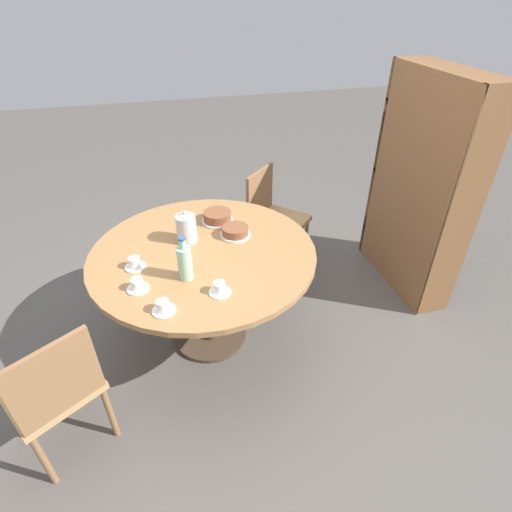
{
  "coord_description": "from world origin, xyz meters",
  "views": [
    {
      "loc": [
        2.07,
        -0.21,
        2.15
      ],
      "look_at": [
        0.0,
        0.34,
        0.65
      ],
      "focal_mm": 28.0,
      "sensor_mm": 36.0,
      "label": 1
    }
  ],
  "objects_px": {
    "chair_a": "(274,216)",
    "cup_d": "(163,307)",
    "water_bottle": "(185,262)",
    "bookshelf": "(419,187)",
    "cake_main": "(217,217)",
    "chair_b": "(53,389)",
    "cake_second": "(235,231)",
    "cup_a": "(220,289)",
    "cup_b": "(137,285)",
    "cup_c": "(135,264)",
    "coffee_pot": "(186,228)"
  },
  "relations": [
    {
      "from": "cup_b",
      "to": "water_bottle",
      "type": "bearing_deg",
      "value": 97.58
    },
    {
      "from": "cup_b",
      "to": "chair_a",
      "type": "bearing_deg",
      "value": 133.83
    },
    {
      "from": "cup_d",
      "to": "cup_a",
      "type": "bearing_deg",
      "value": 103.0
    },
    {
      "from": "cake_second",
      "to": "cup_b",
      "type": "distance_m",
      "value": 0.75
    },
    {
      "from": "cup_c",
      "to": "cup_d",
      "type": "relative_size",
      "value": 1.0
    },
    {
      "from": "cake_second",
      "to": "cup_b",
      "type": "xyz_separation_m",
      "value": [
        0.4,
        -0.63,
        -0.0
      ]
    },
    {
      "from": "coffee_pot",
      "to": "cake_main",
      "type": "height_order",
      "value": "coffee_pot"
    },
    {
      "from": "cake_main",
      "to": "cup_c",
      "type": "bearing_deg",
      "value": -54.19
    },
    {
      "from": "bookshelf",
      "to": "cup_a",
      "type": "relative_size",
      "value": 13.8
    },
    {
      "from": "water_bottle",
      "to": "cake_second",
      "type": "xyz_separation_m",
      "value": [
        -0.37,
        0.36,
        -0.08
      ]
    },
    {
      "from": "chair_a",
      "to": "cake_main",
      "type": "relative_size",
      "value": 3.91
    },
    {
      "from": "bookshelf",
      "to": "cup_c",
      "type": "bearing_deg",
      "value": 99.48
    },
    {
      "from": "bookshelf",
      "to": "cup_c",
      "type": "height_order",
      "value": "bookshelf"
    },
    {
      "from": "cup_a",
      "to": "cup_c",
      "type": "distance_m",
      "value": 0.56
    },
    {
      "from": "cup_b",
      "to": "bookshelf",
      "type": "bearing_deg",
      "value": 105.01
    },
    {
      "from": "chair_a",
      "to": "chair_b",
      "type": "distance_m",
      "value": 2.1
    },
    {
      "from": "cake_second",
      "to": "cup_c",
      "type": "distance_m",
      "value": 0.67
    },
    {
      "from": "chair_b",
      "to": "cake_second",
      "type": "height_order",
      "value": "chair_b"
    },
    {
      "from": "cup_b",
      "to": "cup_d",
      "type": "distance_m",
      "value": 0.25
    },
    {
      "from": "water_bottle",
      "to": "cup_a",
      "type": "height_order",
      "value": "water_bottle"
    },
    {
      "from": "cup_a",
      "to": "cup_d",
      "type": "height_order",
      "value": "same"
    },
    {
      "from": "cup_b",
      "to": "cup_a",
      "type": "bearing_deg",
      "value": 71.35
    },
    {
      "from": "water_bottle",
      "to": "cup_b",
      "type": "distance_m",
      "value": 0.28
    },
    {
      "from": "cup_a",
      "to": "cup_d",
      "type": "bearing_deg",
      "value": -77.0
    },
    {
      "from": "chair_b",
      "to": "bookshelf",
      "type": "bearing_deg",
      "value": 167.23
    },
    {
      "from": "cup_b",
      "to": "cup_c",
      "type": "bearing_deg",
      "value": -177.12
    },
    {
      "from": "chair_a",
      "to": "cup_b",
      "type": "relative_size",
      "value": 7.06
    },
    {
      "from": "coffee_pot",
      "to": "cake_second",
      "type": "height_order",
      "value": "coffee_pot"
    },
    {
      "from": "chair_a",
      "to": "cup_d",
      "type": "height_order",
      "value": "chair_a"
    },
    {
      "from": "bookshelf",
      "to": "cake_main",
      "type": "bearing_deg",
      "value": 87.89
    },
    {
      "from": "chair_a",
      "to": "water_bottle",
      "type": "distance_m",
      "value": 1.38
    },
    {
      "from": "water_bottle",
      "to": "cake_second",
      "type": "distance_m",
      "value": 0.52
    },
    {
      "from": "water_bottle",
      "to": "cake_main",
      "type": "height_order",
      "value": "water_bottle"
    },
    {
      "from": "chair_a",
      "to": "cup_d",
      "type": "xyz_separation_m",
      "value": [
        1.28,
        -0.98,
        0.31
      ]
    },
    {
      "from": "cup_c",
      "to": "cup_d",
      "type": "bearing_deg",
      "value": 17.48
    },
    {
      "from": "bookshelf",
      "to": "cup_a",
      "type": "bearing_deg",
      "value": 112.97
    },
    {
      "from": "cake_second",
      "to": "cup_b",
      "type": "relative_size",
      "value": 1.66
    },
    {
      "from": "water_bottle",
      "to": "bookshelf",
      "type": "bearing_deg",
      "value": 106.07
    },
    {
      "from": "cake_second",
      "to": "cup_a",
      "type": "relative_size",
      "value": 1.66
    },
    {
      "from": "chair_a",
      "to": "water_bottle",
      "type": "xyz_separation_m",
      "value": [
        1.03,
        -0.84,
        0.39
      ]
    },
    {
      "from": "chair_a",
      "to": "coffee_pot",
      "type": "distance_m",
      "value": 1.08
    },
    {
      "from": "cake_main",
      "to": "cup_a",
      "type": "relative_size",
      "value": 1.81
    },
    {
      "from": "water_bottle",
      "to": "cake_main",
      "type": "bearing_deg",
      "value": 153.83
    },
    {
      "from": "cup_a",
      "to": "cup_b",
      "type": "relative_size",
      "value": 1.0
    },
    {
      "from": "bookshelf",
      "to": "cake_main",
      "type": "relative_size",
      "value": 7.64
    },
    {
      "from": "chair_a",
      "to": "chair_b",
      "type": "xyz_separation_m",
      "value": [
        1.39,
        -1.57,
        0.0
      ]
    },
    {
      "from": "cup_b",
      "to": "cup_c",
      "type": "height_order",
      "value": "same"
    },
    {
      "from": "coffee_pot",
      "to": "cake_second",
      "type": "distance_m",
      "value": 0.32
    },
    {
      "from": "chair_b",
      "to": "bookshelf",
      "type": "relative_size",
      "value": 0.51
    },
    {
      "from": "coffee_pot",
      "to": "cup_b",
      "type": "xyz_separation_m",
      "value": [
        0.42,
        -0.32,
        -0.07
      ]
    }
  ]
}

